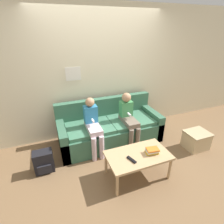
% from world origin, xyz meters
% --- Properties ---
extents(ground_plane, '(10.00, 10.00, 0.00)m').
position_xyz_m(ground_plane, '(0.00, 0.00, 0.00)').
color(ground_plane, brown).
extents(wall_back, '(8.00, 0.06, 2.60)m').
position_xyz_m(wall_back, '(-0.00, 1.04, 1.30)').
color(wall_back, beige).
rests_on(wall_back, ground_plane).
extents(couch, '(2.04, 0.83, 0.85)m').
position_xyz_m(couch, '(0.00, 0.53, 0.28)').
color(couch, '#38664C').
rests_on(couch, ground_plane).
extents(coffee_table, '(0.96, 0.55, 0.42)m').
position_xyz_m(coffee_table, '(0.06, -0.55, 0.38)').
color(coffee_table, tan).
rests_on(coffee_table, ground_plane).
extents(person_left, '(0.24, 0.57, 1.04)m').
position_xyz_m(person_left, '(-0.40, 0.33, 0.59)').
color(person_left, silver).
rests_on(person_left, ground_plane).
extents(person_right, '(0.24, 0.57, 1.04)m').
position_xyz_m(person_right, '(0.32, 0.33, 0.59)').
color(person_right, '#756656').
rests_on(person_right, ground_plane).
extents(tv_remote, '(0.09, 0.17, 0.02)m').
position_xyz_m(tv_remote, '(-0.09, -0.62, 0.44)').
color(tv_remote, black).
rests_on(tv_remote, coffee_table).
extents(book_stack, '(0.21, 0.16, 0.09)m').
position_xyz_m(book_stack, '(0.28, -0.59, 0.47)').
color(book_stack, gold).
rests_on(book_stack, coffee_table).
extents(storage_box, '(0.44, 0.38, 0.35)m').
position_xyz_m(storage_box, '(1.50, -0.31, 0.18)').
color(storage_box, '#CCB284').
rests_on(storage_box, ground_plane).
extents(backpack, '(0.30, 0.22, 0.38)m').
position_xyz_m(backpack, '(-1.31, 0.10, 0.19)').
color(backpack, black).
rests_on(backpack, ground_plane).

